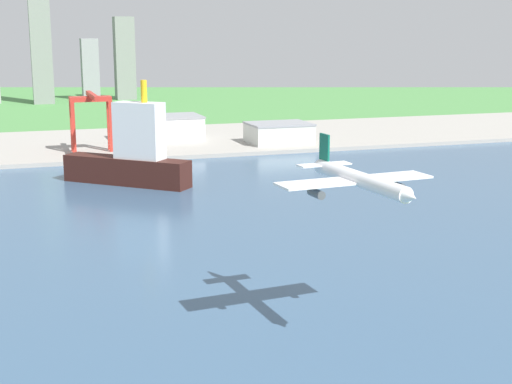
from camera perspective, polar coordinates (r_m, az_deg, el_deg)
ground_plane at (r=302.40m, az=-9.72°, el=-1.64°), size 2400.00×2400.00×0.00m
water_bay at (r=245.27m, az=-7.52°, el=-4.81°), size 840.00×360.00×0.15m
industrial_pier at (r=487.66m, az=-13.24°, el=3.58°), size 840.00×140.00×2.50m
airplane_landing at (r=171.50m, az=7.98°, el=0.94°), size 38.78×42.03×12.03m
cargo_ship at (r=356.44m, az=-9.61°, el=2.81°), size 56.38×52.49×50.07m
port_crane_red at (r=444.49m, az=-12.63°, el=6.32°), size 24.05×46.56×35.30m
warehouse_main at (r=491.83m, az=-7.41°, el=4.96°), size 53.57×33.95×15.86m
warehouse_annex at (r=474.21m, az=1.78°, el=4.60°), size 39.15×31.22×12.87m
distant_skyline at (r=810.38m, az=-18.72°, el=10.60°), size 257.25×60.39×153.82m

